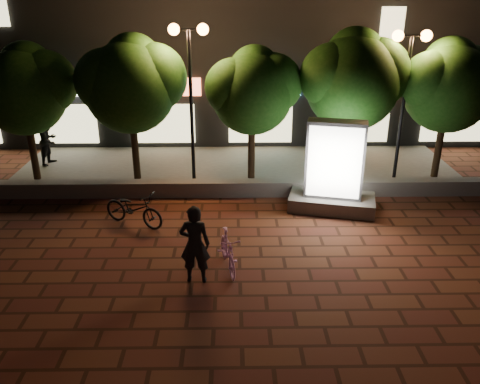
{
  "coord_description": "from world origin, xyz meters",
  "views": [
    {
      "loc": [
        -0.16,
        -10.8,
        6.32
      ],
      "look_at": [
        0.04,
        1.5,
        1.16
      ],
      "focal_mm": 36.82,
      "sensor_mm": 36.0,
      "label": 1
    }
  ],
  "objects_px": {
    "ad_kiosk": "(334,175)",
    "rider": "(195,244)",
    "tree_left": "(131,81)",
    "street_lamp_left": "(190,64)",
    "tree_right": "(354,77)",
    "scooter_parked": "(134,209)",
    "tree_mid": "(253,88)",
    "tree_far_left": "(24,86)",
    "scooter_pink": "(228,251)",
    "pedestrian": "(49,141)",
    "tree_far_right": "(450,83)",
    "street_lamp_right": "(408,68)"
  },
  "relations": [
    {
      "from": "tree_left",
      "to": "street_lamp_left",
      "type": "distance_m",
      "value": 2.05
    },
    {
      "from": "street_lamp_left",
      "to": "pedestrian",
      "type": "xyz_separation_m",
      "value": [
        -5.54,
        1.83,
        -3.05
      ]
    },
    {
      "from": "tree_mid",
      "to": "pedestrian",
      "type": "height_order",
      "value": "tree_mid"
    },
    {
      "from": "tree_left",
      "to": "rider",
      "type": "height_order",
      "value": "tree_left"
    },
    {
      "from": "street_lamp_right",
      "to": "pedestrian",
      "type": "distance_m",
      "value": 13.0
    },
    {
      "from": "tree_right",
      "to": "tree_far_right",
      "type": "relative_size",
      "value": 1.06
    },
    {
      "from": "tree_far_left",
      "to": "ad_kiosk",
      "type": "height_order",
      "value": "tree_far_left"
    },
    {
      "from": "ad_kiosk",
      "to": "tree_far_left",
      "type": "bearing_deg",
      "value": 165.29
    },
    {
      "from": "tree_far_left",
      "to": "tree_far_right",
      "type": "height_order",
      "value": "tree_far_right"
    },
    {
      "from": "tree_right",
      "to": "scooter_parked",
      "type": "xyz_separation_m",
      "value": [
        -6.82,
        -3.57,
        -3.06
      ]
    },
    {
      "from": "scooter_pink",
      "to": "pedestrian",
      "type": "relative_size",
      "value": 0.9
    },
    {
      "from": "ad_kiosk",
      "to": "scooter_parked",
      "type": "relative_size",
      "value": 1.44
    },
    {
      "from": "tree_left",
      "to": "tree_far_right",
      "type": "height_order",
      "value": "tree_left"
    },
    {
      "from": "rider",
      "to": "tree_right",
      "type": "bearing_deg",
      "value": -123.16
    },
    {
      "from": "street_lamp_left",
      "to": "pedestrian",
      "type": "relative_size",
      "value": 2.9
    },
    {
      "from": "tree_far_left",
      "to": "tree_left",
      "type": "bearing_deg",
      "value": 0.0
    },
    {
      "from": "tree_far_right",
      "to": "tree_far_left",
      "type": "bearing_deg",
      "value": -180.0
    },
    {
      "from": "street_lamp_left",
      "to": "ad_kiosk",
      "type": "height_order",
      "value": "street_lamp_left"
    },
    {
      "from": "scooter_pink",
      "to": "tree_far_left",
      "type": "bearing_deg",
      "value": 126.38
    },
    {
      "from": "tree_right",
      "to": "tree_far_right",
      "type": "distance_m",
      "value": 3.2
    },
    {
      "from": "scooter_parked",
      "to": "ad_kiosk",
      "type": "bearing_deg",
      "value": -53.35
    },
    {
      "from": "scooter_parked",
      "to": "tree_far_left",
      "type": "bearing_deg",
      "value": 75.09
    },
    {
      "from": "ad_kiosk",
      "to": "rider",
      "type": "xyz_separation_m",
      "value": [
        -3.88,
        -3.91,
        -0.17
      ]
    },
    {
      "from": "street_lamp_right",
      "to": "rider",
      "type": "bearing_deg",
      "value": -136.33
    },
    {
      "from": "scooter_pink",
      "to": "pedestrian",
      "type": "distance_m",
      "value": 10.15
    },
    {
      "from": "tree_far_left",
      "to": "rider",
      "type": "bearing_deg",
      "value": -47.57
    },
    {
      "from": "tree_right",
      "to": "street_lamp_left",
      "type": "relative_size",
      "value": 0.98
    },
    {
      "from": "street_lamp_left",
      "to": "scooter_parked",
      "type": "height_order",
      "value": "street_lamp_left"
    },
    {
      "from": "tree_left",
      "to": "street_lamp_left",
      "type": "relative_size",
      "value": 0.94
    },
    {
      "from": "scooter_parked",
      "to": "street_lamp_right",
      "type": "bearing_deg",
      "value": -41.69
    },
    {
      "from": "tree_far_right",
      "to": "tree_left",
      "type": "bearing_deg",
      "value": 180.0
    },
    {
      "from": "tree_far_left",
      "to": "tree_mid",
      "type": "bearing_deg",
      "value": -0.0
    },
    {
      "from": "tree_mid",
      "to": "tree_far_right",
      "type": "height_order",
      "value": "tree_far_right"
    },
    {
      "from": "street_lamp_left",
      "to": "scooter_parked",
      "type": "xyz_separation_m",
      "value": [
        -1.46,
        -3.31,
        -3.52
      ]
    },
    {
      "from": "tree_far_left",
      "to": "street_lamp_right",
      "type": "relative_size",
      "value": 0.93
    },
    {
      "from": "tree_far_right",
      "to": "street_lamp_left",
      "type": "relative_size",
      "value": 0.92
    },
    {
      "from": "tree_far_right",
      "to": "rider",
      "type": "bearing_deg",
      "value": -141.22
    },
    {
      "from": "tree_right",
      "to": "tree_mid",
      "type": "bearing_deg",
      "value": -180.0
    },
    {
      "from": "scooter_pink",
      "to": "pedestrian",
      "type": "bearing_deg",
      "value": 120.15
    },
    {
      "from": "tree_far_left",
      "to": "scooter_pink",
      "type": "distance_m",
      "value": 9.39
    },
    {
      "from": "tree_far_left",
      "to": "tree_mid",
      "type": "height_order",
      "value": "tree_far_left"
    },
    {
      "from": "street_lamp_right",
      "to": "ad_kiosk",
      "type": "xyz_separation_m",
      "value": [
        -2.63,
        -2.31,
        -2.78
      ]
    },
    {
      "from": "tree_far_left",
      "to": "tree_far_right",
      "type": "xyz_separation_m",
      "value": [
        14.0,
        0.0,
        0.08
      ]
    },
    {
      "from": "tree_right",
      "to": "street_lamp_left",
      "type": "bearing_deg",
      "value": -177.19
    },
    {
      "from": "street_lamp_left",
      "to": "ad_kiosk",
      "type": "xyz_separation_m",
      "value": [
        4.37,
        -2.31,
        -2.91
      ]
    },
    {
      "from": "tree_far_left",
      "to": "tree_right",
      "type": "distance_m",
      "value": 10.81
    },
    {
      "from": "tree_right",
      "to": "tree_far_right",
      "type": "bearing_deg",
      "value": -0.0
    },
    {
      "from": "tree_far_left",
      "to": "scooter_parked",
      "type": "height_order",
      "value": "tree_far_left"
    },
    {
      "from": "tree_right",
      "to": "scooter_pink",
      "type": "height_order",
      "value": "tree_right"
    },
    {
      "from": "street_lamp_right",
      "to": "scooter_pink",
      "type": "height_order",
      "value": "street_lamp_right"
    }
  ]
}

